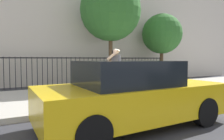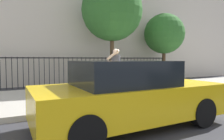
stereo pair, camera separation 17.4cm
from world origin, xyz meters
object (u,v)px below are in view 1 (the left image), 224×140
Objects in this scene: taxi_yellow at (132,94)px; street_tree_mid at (162,34)px; pedestrian_on_phone at (116,69)px; street_tree_near at (111,11)px; street_bench at (159,74)px.

taxi_yellow is 0.96× the size of street_tree_mid.
pedestrian_on_phone is 4.71m from street_tree_near.
street_bench is (4.15, 2.42, -0.49)m from pedestrian_on_phone.
street_tree_near is at bearing -173.73° from street_tree_mid.
pedestrian_on_phone is 1.07× the size of street_bench.
street_bench is (5.21, 5.05, -0.05)m from taxi_yellow.
taxi_yellow is at bearing -112.01° from pedestrian_on_phone.
street_tree_near reaches higher than pedestrian_on_phone.
street_tree_near is 1.29× the size of street_tree_mid.
pedestrian_on_phone is at bearing -145.45° from street_tree_mid.
pedestrian_on_phone reaches higher than street_bench.
street_tree_mid reaches higher than street_bench.
street_tree_near is 4.13m from street_tree_mid.
taxi_yellow is at bearing -135.90° from street_bench.
street_tree_mid reaches higher than taxi_yellow.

